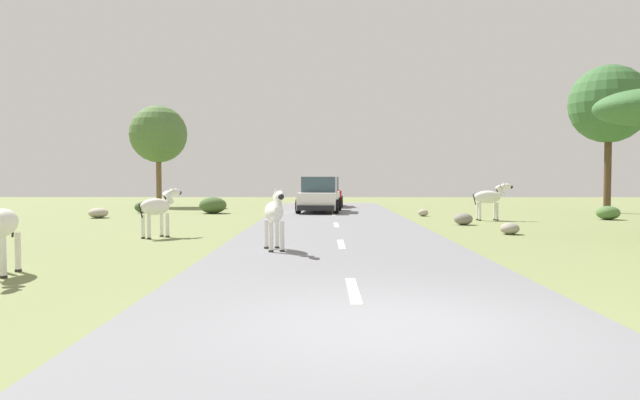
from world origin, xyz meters
The scene contains 18 objects.
ground_plane centered at (0.00, 0.00, 0.00)m, with size 90.00×90.00×0.00m, color olive.
road centered at (-0.40, 0.00, 0.03)m, with size 6.00×64.00×0.05m, color slate.
lane_markings centered at (-0.40, -1.00, 0.05)m, with size 0.16×56.00×0.01m.
zebra_0 centered at (-1.99, 6.72, 0.93)m, with size 0.66×1.53×1.47m.
zebra_1 centered at (-5.68, 10.06, 0.89)m, with size 1.07×1.40×1.49m.
zebra_2 centered at (5.92, 16.89, 0.94)m, with size 1.67×0.50×1.57m.
zebra_3 centered at (-6.59, 3.52, 0.92)m, with size 0.59×1.63×1.54m.
car_0 centered at (-1.06, 21.93, 0.85)m, with size 2.27×4.46×1.74m.
car_1 centered at (-0.88, 27.39, 0.85)m, with size 2.19×4.42×1.74m.
tree_2 centered at (13.23, 22.08, 5.36)m, with size 3.82×3.82×7.30m.
tree_6 centered at (-10.85, 28.24, 4.36)m, with size 3.43×3.43×6.09m.
bush_0 centered at (-9.77, 21.90, 0.28)m, with size 0.94×0.85×0.57m, color #425B2D.
bush_1 centered at (-6.28, 21.46, 0.40)m, with size 1.33×1.20×0.80m, color #425B2D.
bush_2 centered at (10.98, 17.37, 0.29)m, with size 0.95×0.86×0.57m, color #4C7038.
rock_0 centered at (4.89, 11.13, 0.18)m, with size 0.57×0.62×0.36m, color gray.
rock_1 centered at (3.66, 19.49, 0.16)m, with size 0.46×0.38×0.31m, color #A89E8C.
rock_2 centered at (-10.63, 18.24, 0.22)m, with size 0.82×0.89×0.44m, color #A89E8C.
rock_4 centered at (4.31, 14.65, 0.22)m, with size 0.68×0.66×0.44m, color gray.
Camera 1 is at (-0.85, -6.64, 1.75)m, focal length 32.41 mm.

